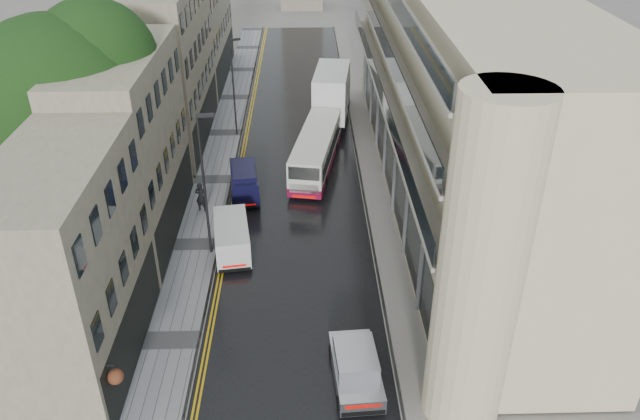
{
  "coord_description": "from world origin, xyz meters",
  "views": [
    {
      "loc": [
        0.61,
        -11.85,
        20.65
      ],
      "look_at": [
        1.42,
        18.0,
        3.06
      ],
      "focal_mm": 35.0,
      "sensor_mm": 36.0,
      "label": 1
    }
  ],
  "objects_px": {
    "silver_hatchback": "(340,395)",
    "lamp_post_near": "(204,188)",
    "pedestrian": "(201,197)",
    "tree_near": "(65,134)",
    "white_lorry": "(315,102)",
    "tree_far": "(129,72)",
    "lamp_post_far": "(234,89)",
    "navy_van": "(233,192)",
    "cream_bus": "(294,167)",
    "white_van": "(218,254)"
  },
  "relations": [
    {
      "from": "cream_bus",
      "to": "pedestrian",
      "type": "distance_m",
      "value": 6.91
    },
    {
      "from": "white_lorry",
      "to": "lamp_post_far",
      "type": "relative_size",
      "value": 1.15
    },
    {
      "from": "white_van",
      "to": "pedestrian",
      "type": "relative_size",
      "value": 2.21
    },
    {
      "from": "pedestrian",
      "to": "lamp_post_far",
      "type": "xyz_separation_m",
      "value": [
        1.15,
        12.32,
        2.87
      ]
    },
    {
      "from": "white_lorry",
      "to": "silver_hatchback",
      "type": "bearing_deg",
      "value": -81.99
    },
    {
      "from": "silver_hatchback",
      "to": "white_lorry",
      "type": "bearing_deg",
      "value": 86.83
    },
    {
      "from": "navy_van",
      "to": "lamp_post_far",
      "type": "bearing_deg",
      "value": 86.88
    },
    {
      "from": "white_van",
      "to": "pedestrian",
      "type": "height_order",
      "value": "pedestrian"
    },
    {
      "from": "tree_near",
      "to": "navy_van",
      "type": "bearing_deg",
      "value": 23.64
    },
    {
      "from": "tree_far",
      "to": "cream_bus",
      "type": "distance_m",
      "value": 14.49
    },
    {
      "from": "cream_bus",
      "to": "lamp_post_far",
      "type": "height_order",
      "value": "lamp_post_far"
    },
    {
      "from": "white_lorry",
      "to": "white_van",
      "type": "xyz_separation_m",
      "value": [
        -5.85,
        -19.97,
        -1.33
      ]
    },
    {
      "from": "navy_van",
      "to": "silver_hatchback",
      "type": "bearing_deg",
      "value": -77.85
    },
    {
      "from": "white_van",
      "to": "white_lorry",
      "type": "bearing_deg",
      "value": 65.4
    },
    {
      "from": "tree_near",
      "to": "tree_far",
      "type": "xyz_separation_m",
      "value": [
        0.3,
        13.0,
        -0.72
      ]
    },
    {
      "from": "navy_van",
      "to": "lamp_post_far",
      "type": "height_order",
      "value": "lamp_post_far"
    },
    {
      "from": "tree_far",
      "to": "white_lorry",
      "type": "distance_m",
      "value": 14.77
    },
    {
      "from": "silver_hatchback",
      "to": "white_van",
      "type": "height_order",
      "value": "white_van"
    },
    {
      "from": "white_lorry",
      "to": "pedestrian",
      "type": "xyz_separation_m",
      "value": [
        -7.63,
        -13.59,
        -1.23
      ]
    },
    {
      "from": "tree_near",
      "to": "tree_far",
      "type": "height_order",
      "value": "tree_near"
    },
    {
      "from": "tree_far",
      "to": "navy_van",
      "type": "xyz_separation_m",
      "value": [
        8.12,
        -9.32,
        -5.1
      ]
    },
    {
      "from": "tree_far",
      "to": "lamp_post_far",
      "type": "height_order",
      "value": "tree_far"
    },
    {
      "from": "cream_bus",
      "to": "pedestrian",
      "type": "relative_size",
      "value": 5.09
    },
    {
      "from": "lamp_post_near",
      "to": "pedestrian",
      "type": "bearing_deg",
      "value": 96.71
    },
    {
      "from": "lamp_post_near",
      "to": "lamp_post_far",
      "type": "relative_size",
      "value": 1.1
    },
    {
      "from": "white_van",
      "to": "silver_hatchback",
      "type": "bearing_deg",
      "value": -66.81
    },
    {
      "from": "silver_hatchback",
      "to": "lamp_post_near",
      "type": "xyz_separation_m",
      "value": [
        -6.87,
        11.8,
        3.52
      ]
    },
    {
      "from": "cream_bus",
      "to": "white_lorry",
      "type": "bearing_deg",
      "value": 90.94
    },
    {
      "from": "lamp_post_near",
      "to": "white_van",
      "type": "bearing_deg",
      "value": -75.63
    },
    {
      "from": "silver_hatchback",
      "to": "lamp_post_near",
      "type": "bearing_deg",
      "value": 116.28
    },
    {
      "from": "pedestrian",
      "to": "silver_hatchback",
      "type": "bearing_deg",
      "value": 129.04
    },
    {
      "from": "tree_near",
      "to": "silver_hatchback",
      "type": "xyz_separation_m",
      "value": [
        14.45,
        -13.44,
        -6.1
      ]
    },
    {
      "from": "tree_near",
      "to": "white_van",
      "type": "relative_size",
      "value": 3.15
    },
    {
      "from": "pedestrian",
      "to": "lamp_post_near",
      "type": "distance_m",
      "value": 5.91
    },
    {
      "from": "white_van",
      "to": "lamp_post_near",
      "type": "distance_m",
      "value": 3.76
    },
    {
      "from": "tree_near",
      "to": "pedestrian",
      "type": "distance_m",
      "value": 9.22
    },
    {
      "from": "tree_far",
      "to": "navy_van",
      "type": "bearing_deg",
      "value": -48.93
    },
    {
      "from": "tree_near",
      "to": "white_lorry",
      "type": "distance_m",
      "value": 22.33
    },
    {
      "from": "lamp_post_near",
      "to": "tree_near",
      "type": "bearing_deg",
      "value": 160.84
    },
    {
      "from": "cream_bus",
      "to": "lamp_post_near",
      "type": "bearing_deg",
      "value": -109.89
    },
    {
      "from": "silver_hatchback",
      "to": "pedestrian",
      "type": "height_order",
      "value": "pedestrian"
    },
    {
      "from": "white_van",
      "to": "lamp_post_far",
      "type": "relative_size",
      "value": 0.57
    },
    {
      "from": "tree_far",
      "to": "white_van",
      "type": "bearing_deg",
      "value": -64.04
    },
    {
      "from": "pedestrian",
      "to": "lamp_post_far",
      "type": "bearing_deg",
      "value": -82.1
    },
    {
      "from": "cream_bus",
      "to": "pedestrian",
      "type": "height_order",
      "value": "cream_bus"
    },
    {
      "from": "silver_hatchback",
      "to": "lamp_post_far",
      "type": "relative_size",
      "value": 0.57
    },
    {
      "from": "navy_van",
      "to": "lamp_post_near",
      "type": "bearing_deg",
      "value": -106.16
    },
    {
      "from": "tree_near",
      "to": "navy_van",
      "type": "xyz_separation_m",
      "value": [
        8.42,
        3.68,
        -5.81
      ]
    },
    {
      "from": "lamp_post_far",
      "to": "tree_near",
      "type": "bearing_deg",
      "value": -139.58
    },
    {
      "from": "navy_van",
      "to": "lamp_post_near",
      "type": "relative_size",
      "value": 0.51
    }
  ]
}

